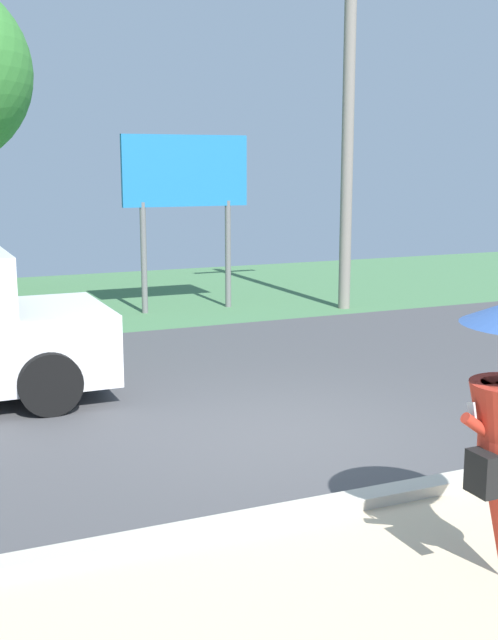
{
  "coord_description": "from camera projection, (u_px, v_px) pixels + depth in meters",
  "views": [
    {
      "loc": [
        -3.76,
        -7.68,
        2.94
      ],
      "look_at": [
        0.04,
        1.0,
        1.1
      ],
      "focal_mm": 45.35,
      "sensor_mm": 36.0,
      "label": 1
    }
  ],
  "objects": [
    {
      "name": "utility_pole",
      "position": [
        348.0,
        118.0,
        16.0
      ],
      "size": [
        1.8,
        0.24,
        7.32
      ],
      "color": "gray",
      "rests_on": "ground_plane"
    },
    {
      "name": "ground_plane",
      "position": [
        193.0,
        375.0,
        11.61
      ],
      "size": [
        40.0,
        22.0,
        0.2
      ],
      "color": "#424244"
    },
    {
      "name": "roadside_billboard",
      "position": [
        186.0,
        184.0,
        16.05
      ],
      "size": [
        2.6,
        0.12,
        3.5
      ],
      "color": "slate",
      "rests_on": "ground_plane"
    }
  ]
}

